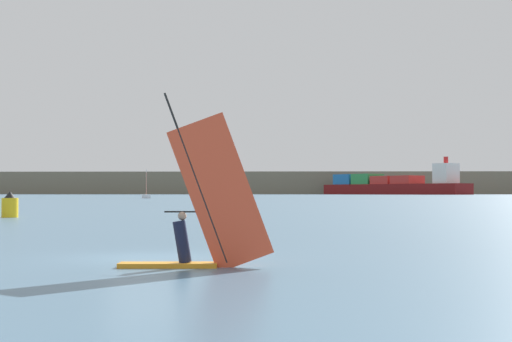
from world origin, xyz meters
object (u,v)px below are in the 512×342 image
at_px(cargo_ship, 391,185).
at_px(channel_buoy, 10,206).
at_px(windsurfer, 196,224).
at_px(small_sailboat, 146,196).

relative_size(cargo_ship, channel_buoy, 74.80).
distance_m(windsurfer, channel_buoy, 42.15).
bearing_deg(channel_buoy, windsurfer, -65.21).
relative_size(channel_buoy, small_sailboat, 0.19).
bearing_deg(small_sailboat, windsurfer, -179.73).
relative_size(windsurfer, cargo_ship, 0.03).
bearing_deg(cargo_ship, small_sailboat, 124.00).
height_order(windsurfer, small_sailboat, small_sailboat).
xyz_separation_m(cargo_ship, channel_buoy, (-136.52, -679.71, -7.97)).
relative_size(windsurfer, small_sailboat, 0.44).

